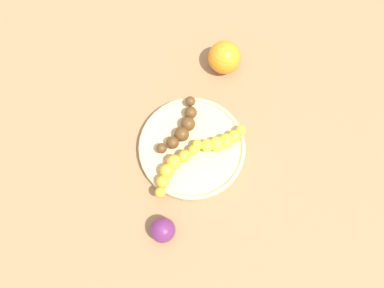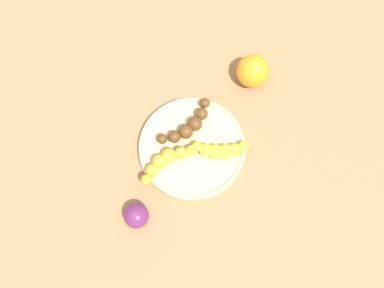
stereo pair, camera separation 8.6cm
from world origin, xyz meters
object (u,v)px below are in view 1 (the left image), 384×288
(banana_overripe, at_px, (182,128))
(banana_spotted, at_px, (172,168))
(banana_yellow, at_px, (221,141))
(fruit_bowl, at_px, (192,148))
(plum_purple, at_px, (163,230))
(orange_fruit, at_px, (225,57))

(banana_overripe, xyz_separation_m, banana_spotted, (0.09, 0.03, 0.00))
(banana_overripe, xyz_separation_m, banana_yellow, (-0.02, 0.09, 0.00))
(fruit_bowl, height_order, plum_purple, plum_purple)
(banana_yellow, height_order, plum_purple, same)
(banana_spotted, height_order, banana_yellow, same)
(plum_purple, bearing_deg, fruit_bowl, -166.23)
(orange_fruit, bearing_deg, banana_spotted, 8.16)
(fruit_bowl, xyz_separation_m, banana_yellow, (-0.04, 0.05, 0.02))
(banana_overripe, distance_m, banana_yellow, 0.09)
(banana_overripe, xyz_separation_m, orange_fruit, (-0.19, -0.01, 0.00))
(banana_spotted, distance_m, orange_fruit, 0.28)
(banana_yellow, distance_m, orange_fruit, 0.20)
(fruit_bowl, bearing_deg, banana_yellow, 128.73)
(banana_overripe, relative_size, orange_fruit, 1.94)
(banana_yellow, bearing_deg, fruit_bowl, -102.47)
(fruit_bowl, distance_m, banana_yellow, 0.07)
(banana_overripe, distance_m, banana_spotted, 0.09)
(banana_overripe, height_order, banana_yellow, same)
(banana_yellow, bearing_deg, plum_purple, -52.05)
(banana_spotted, xyz_separation_m, banana_yellow, (-0.10, 0.06, -0.00))
(fruit_bowl, xyz_separation_m, orange_fruit, (-0.22, -0.05, 0.03))
(orange_fruit, height_order, plum_purple, orange_fruit)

